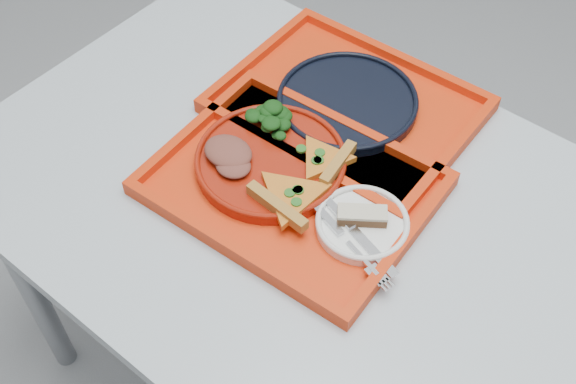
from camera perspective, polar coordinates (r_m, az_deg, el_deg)
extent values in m
cube|color=#A8B2BC|center=(1.17, 9.50, -5.74)|extent=(1.60, 0.80, 0.03)
cylinder|color=gray|center=(1.68, -19.87, -6.69)|extent=(0.05, 0.05, 0.72)
cylinder|color=gray|center=(1.90, -5.01, 5.71)|extent=(0.05, 0.05, 0.72)
cube|color=red|center=(1.23, 0.31, 0.41)|extent=(0.47, 0.37, 0.01)
cube|color=red|center=(1.36, 4.67, 6.62)|extent=(0.46, 0.36, 0.01)
cylinder|color=maroon|center=(1.24, -1.37, 2.35)|extent=(0.26, 0.26, 0.02)
cylinder|color=white|center=(1.17, 5.87, -2.64)|extent=(0.15, 0.15, 0.01)
cylinder|color=black|center=(1.35, 4.71, 7.04)|extent=(0.26, 0.26, 0.02)
ellipsoid|color=black|center=(1.28, -1.32, 5.80)|extent=(0.08, 0.08, 0.04)
ellipsoid|color=brown|center=(1.23, -4.75, 3.18)|extent=(0.09, 0.07, 0.03)
cube|color=#482818|center=(1.16, 5.86, -1.93)|extent=(0.08, 0.07, 0.02)
cube|color=beige|center=(1.15, 5.91, -1.60)|extent=(0.08, 0.07, 0.01)
cube|color=silver|center=(1.14, 5.55, -3.33)|extent=(0.18, 0.07, 0.01)
cube|color=silver|center=(1.13, 4.69, -3.86)|extent=(0.18, 0.07, 0.01)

